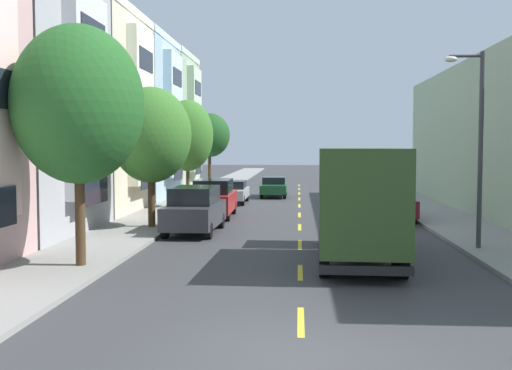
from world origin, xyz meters
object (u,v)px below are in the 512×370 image
parked_wagon_black (344,176)px  parked_suv_charcoal (195,209)px  street_tree_third (187,136)px  street_lamp (476,135)px  parked_hatchback_teal (360,187)px  street_tree_nearest (78,105)px  parked_suv_red (214,198)px  delivery_box_truck (358,198)px  street_tree_second (151,135)px  parked_pickup_burgundy (388,203)px  parked_sedan_silver (232,191)px  street_tree_farthest (209,135)px  moving_forest_sedan (274,186)px

parked_wagon_black → parked_suv_charcoal: bearing=-104.2°
street_tree_third → street_lamp: bearing=-47.9°
parked_suv_charcoal → parked_hatchback_teal: size_ratio=1.20×
street_tree_nearest → parked_suv_red: (2.05, 13.64, -3.81)m
delivery_box_truck → parked_wagon_black: size_ratio=1.67×
street_tree_nearest → street_tree_second: (-0.00, 8.82, -0.72)m
parked_wagon_black → parked_pickup_burgundy: parked_pickup_burgundy is taller
parked_suv_charcoal → parked_hatchback_teal: (8.60, 18.57, -0.23)m
parked_suv_charcoal → parked_hatchback_teal: 20.47m
street_tree_second → parked_wagon_black: 34.82m
delivery_box_truck → street_lamp: bearing=26.9°
street_tree_second → parked_sedan_silver: bearing=80.3°
street_tree_farthest → parked_suv_charcoal: street_tree_farthest is taller
street_tree_third → parked_suv_red: 5.53m
parked_sedan_silver → parked_hatchback_teal: bearing=30.5°
delivery_box_truck → parked_wagon_black: (2.42, 39.94, -1.18)m
parked_pickup_burgundy → parked_sedan_silver: 11.82m
parked_suv_red → parked_sedan_silver: size_ratio=1.07×
delivery_box_truck → parked_pickup_burgundy: bearing=77.4°
street_lamp → street_tree_third: bearing=132.1°
parked_suv_red → street_tree_nearest: bearing=-98.5°
street_lamp → moving_forest_sedan: size_ratio=1.48×
street_lamp → delivery_box_truck: (-4.15, -2.10, -2.02)m
street_tree_nearest → parked_suv_red: 14.31m
street_tree_farthest → parked_wagon_black: bearing=55.4°
parked_pickup_burgundy → moving_forest_sedan: (-6.16, 13.23, -0.08)m
street_tree_second → street_tree_farthest: street_tree_second is taller
street_tree_farthest → parked_pickup_burgundy: (10.76, -13.10, -3.56)m
parked_suv_charcoal → parked_sedan_silver: size_ratio=1.07×
parked_suv_red → moving_forest_sedan: 13.20m
moving_forest_sedan → street_tree_farthest: bearing=-178.4°
parked_suv_charcoal → parked_suv_red: (0.01, 5.76, 0.00)m
parked_suv_red → moving_forest_sedan: size_ratio=1.07×
delivery_box_truck → moving_forest_sedan: 25.00m
street_tree_nearest → parked_wagon_black: (10.62, 41.81, -4.00)m
delivery_box_truck → parked_suv_charcoal: (-6.15, 6.00, -1.00)m
street_tree_third → parked_wagon_black: (10.62, 24.18, -3.41)m
parked_pickup_burgundy → parked_suv_red: bearing=178.1°
parked_wagon_black → moving_forest_sedan: size_ratio=1.05×
delivery_box_truck → parked_hatchback_teal: (2.45, 24.57, -1.23)m
parked_suv_red → parked_sedan_silver: bearing=89.1°
street_tree_third → parked_suv_charcoal: street_tree_third is taller
street_lamp → parked_hatchback_teal: (-1.70, 22.47, -3.25)m
street_tree_farthest → parked_suv_red: street_tree_farthest is taller
moving_forest_sedan → parked_pickup_burgundy: bearing=-65.0°
parked_suv_charcoal → moving_forest_sedan: (2.56, 18.70, -0.24)m
parked_suv_red → parked_sedan_silver: (0.12, 7.83, -0.24)m
parked_suv_charcoal → parked_wagon_black: parked_suv_charcoal is taller
street_lamp → parked_pickup_burgundy: bearing=99.6°
parked_suv_charcoal → parked_wagon_black: (8.57, 33.93, -0.18)m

